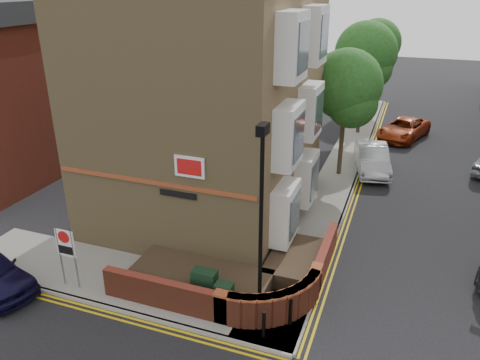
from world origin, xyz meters
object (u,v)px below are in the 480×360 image
lamppost (261,227)px  silver_car_near (372,159)px  utility_cabinet_large (205,286)px  zone_sign (66,248)px

lamppost → silver_car_near: lamppost is taller
lamppost → utility_cabinet_large: lamppost is taller
utility_cabinet_large → lamppost: bearing=-3.0°
utility_cabinet_large → zone_sign: zone_sign is taller
lamppost → zone_sign: 6.85m
lamppost → silver_car_near: bearing=81.9°
utility_cabinet_large → zone_sign: 4.86m
lamppost → utility_cabinet_large: size_ratio=5.25×
utility_cabinet_large → silver_car_near: 14.44m
lamppost → utility_cabinet_large: bearing=177.0°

